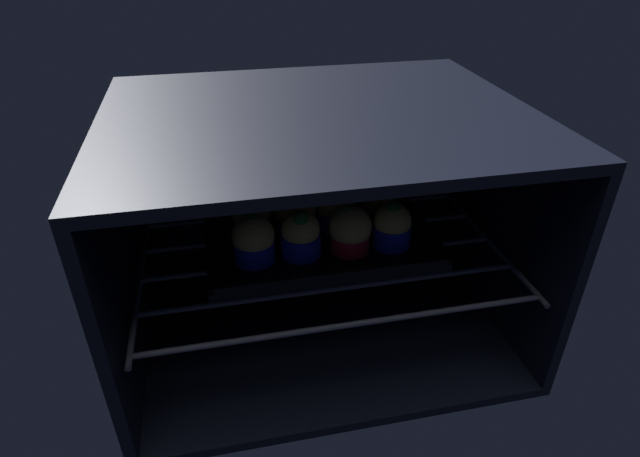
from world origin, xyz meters
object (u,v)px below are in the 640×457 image
baking_tray (320,242)px  muffin_row0_col3 (392,226)px  muffin_row1_col0 (251,216)px  muffin_row1_col3 (377,203)px  muffin_row1_col1 (295,213)px  muffin_row0_col2 (350,230)px  muffin_row0_col0 (254,240)px  muffin_row1_col2 (335,207)px  muffin_row0_col1 (301,234)px

baking_tray → muffin_row0_col3: (10.34, -3.37, 3.79)cm
muffin_row1_col0 → muffin_row1_col3: (20.24, 0.09, -0.21)cm
muffin_row1_col3 → muffin_row0_col3: bearing=-88.8°
baking_tray → muffin_row1_col3: bearing=19.8°
muffin_row1_col1 → muffin_row1_col0: bearing=176.9°
baking_tray → muffin_row0_col2: size_ratio=4.74×
baking_tray → muffin_row1_col0: bearing=160.4°
muffin_row0_col0 → muffin_row1_col2: (13.61, 6.70, 0.24)cm
muffin_row1_col0 → muffin_row0_col2: bearing=-26.7°
muffin_row0_col2 → muffin_row1_col3: size_ratio=1.03×
muffin_row0_col0 → muffin_row1_col0: 6.82cm
muffin_row1_col3 → baking_tray: bearing=-160.2°
muffin_row1_col2 → muffin_row0_col3: bearing=-43.7°
baking_tray → muffin_row1_col1: bearing=135.4°
muffin_row0_col2 → muffin_row0_col3: bearing=0.2°
baking_tray → muffin_row1_col1: muffin_row1_col1 is taller
muffin_row0_col1 → muffin_row0_col2: bearing=-1.5°
muffin_row0_col2 → muffin_row1_col0: muffin_row1_col0 is taller
muffin_row0_col3 → muffin_row0_col0: bearing=179.6°
baking_tray → muffin_row1_col2: bearing=47.4°
baking_tray → muffin_row0_col2: bearing=-41.5°
muffin_row0_col0 → muffin_row1_col2: muffin_row1_col2 is taller
baking_tray → muffin_row0_col1: bearing=-138.1°
baking_tray → muffin_row1_col0: 11.40cm
muffin_row1_col3 → muffin_row0_col2: bearing=-132.1°
muffin_row0_col0 → muffin_row1_col1: (7.16, 6.44, -0.04)cm
muffin_row0_col0 → muffin_row1_col3: muffin_row0_col0 is taller
muffin_row0_col1 → muffin_row0_col3: muffin_row0_col1 is taller
muffin_row0_col2 → muffin_row1_col0: size_ratio=0.97×
baking_tray → muffin_row0_col3: muffin_row0_col3 is taller
muffin_row1_col2 → muffin_row1_col3: muffin_row1_col2 is taller
muffin_row0_col0 → muffin_row1_col1: size_ratio=1.05×
muffin_row0_col2 → muffin_row1_col1: (-7.08, 6.59, 0.10)cm
muffin_row0_col0 → muffin_row1_col3: size_ratio=1.08×
muffin_row0_col0 → muffin_row1_col0: size_ratio=1.02×
muffin_row0_col1 → muffin_row1_col1: 6.41cm
baking_tray → muffin_row1_col1: (-3.26, 3.21, 3.88)cm
muffin_row0_col0 → muffin_row1_col1: 9.63cm
muffin_row0_col3 → muffin_row1_col1: (-13.59, 6.58, 0.09)cm
muffin_row0_col0 → muffin_row1_col2: 15.17cm
muffin_row0_col3 → muffin_row1_col2: 9.89cm
muffin_row1_col3 → muffin_row0_col1: bearing=-153.5°
muffin_row1_col1 → muffin_row1_col3: (13.45, 0.46, -0.07)cm
muffin_row0_col3 → muffin_row0_col1: bearing=179.3°
muffin_row1_col1 → baking_tray: bearing=-44.6°
baking_tray → muffin_row0_col3: bearing=-18.0°
muffin_row0_col2 → muffin_row1_col0: (-13.88, 6.97, 0.24)cm
muffin_row1_col1 → muffin_row1_col2: (6.45, 0.26, 0.28)cm
baking_tray → muffin_row1_col0: (-10.05, 3.58, 4.03)cm
baking_tray → muffin_row0_col2: (3.83, -3.38, 3.79)cm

